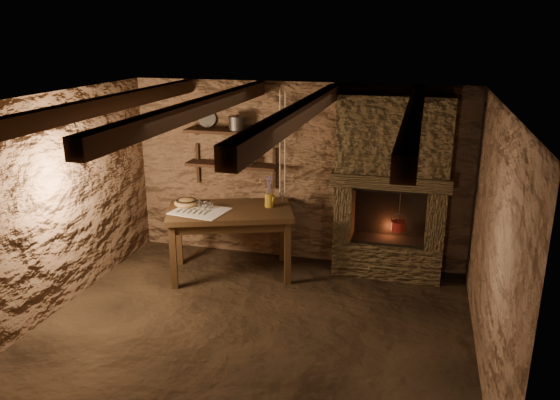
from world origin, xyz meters
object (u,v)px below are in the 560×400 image
(work_table, at_px, (231,239))
(stoneware_jug, at_px, (269,194))
(iron_stockpot, at_px, (237,124))
(wooden_bowl, at_px, (187,203))
(red_pot, at_px, (398,225))

(work_table, xyz_separation_m, stoneware_jug, (0.46, 0.21, 0.58))
(work_table, bearing_deg, iron_stockpot, 78.21)
(work_table, height_order, wooden_bowl, wooden_bowl)
(stoneware_jug, distance_m, iron_stockpot, 1.03)
(wooden_bowl, relative_size, red_pot, 0.58)
(iron_stockpot, bearing_deg, wooden_bowl, -129.94)
(wooden_bowl, bearing_deg, iron_stockpot, 50.06)
(wooden_bowl, height_order, red_pot, red_pot)
(wooden_bowl, relative_size, iron_stockpot, 1.44)
(work_table, relative_size, wooden_bowl, 5.61)
(stoneware_jug, xyz_separation_m, wooden_bowl, (-1.04, -0.23, -0.14))
(work_table, distance_m, wooden_bowl, 0.73)
(stoneware_jug, xyz_separation_m, red_pot, (1.60, 0.25, -0.36))
(work_table, distance_m, stoneware_jug, 0.77)
(iron_stockpot, bearing_deg, stoneware_jug, -34.25)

